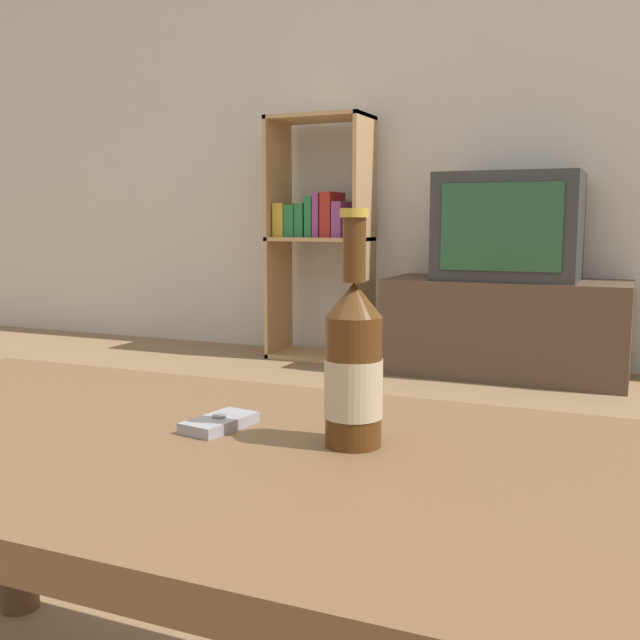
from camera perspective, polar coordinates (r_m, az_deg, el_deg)
name	(u,v)px	position (r m, az deg, el deg)	size (l,w,h in m)	color
back_wall	(531,96)	(3.84, 15.81, 16.11)	(8.00, 0.05, 2.60)	beige
coffee_table	(156,491)	(0.97, -12.39, -12.58)	(1.11, 0.61, 0.46)	brown
tv_stand	(505,328)	(3.54, 13.92, -0.59)	(1.08, 0.45, 0.45)	#4C3828
television	(508,227)	(3.50, 14.16, 6.92)	(0.63, 0.41, 0.48)	#2D2D2D
bookshelf	(318,231)	(3.87, -0.12, 6.76)	(0.51, 0.30, 1.24)	tan
beer_bottle	(354,365)	(0.86, 2.58, -3.44)	(0.07, 0.07, 0.27)	#47280F
cell_phone	(219,423)	(0.95, -7.67, -7.77)	(0.07, 0.11, 0.02)	gray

